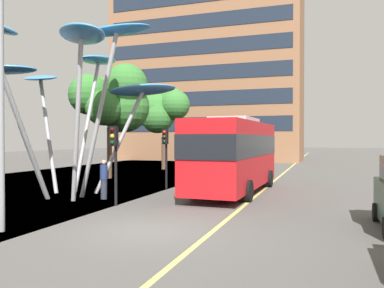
% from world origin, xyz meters
% --- Properties ---
extents(ground, '(120.00, 240.00, 0.10)m').
position_xyz_m(ground, '(-0.70, 0.00, -0.05)').
color(ground, '#54514F').
extents(red_bus, '(3.01, 9.84, 3.83)m').
position_xyz_m(red_bus, '(0.63, 8.90, 2.09)').
color(red_bus, red).
rests_on(red_bus, ground).
extents(leaf_sculpture, '(9.68, 12.67, 7.97)m').
position_xyz_m(leaf_sculpture, '(-6.54, 5.47, 6.19)').
color(leaf_sculpture, '#9EA0A5').
rests_on(leaf_sculpture, ground).
extents(traffic_light_kerb_near, '(0.28, 0.42, 3.26)m').
position_xyz_m(traffic_light_kerb_near, '(-3.13, 3.35, 2.37)').
color(traffic_light_kerb_near, black).
rests_on(traffic_light_kerb_near, ground).
extents(traffic_light_kerb_far, '(0.28, 0.42, 3.26)m').
position_xyz_m(traffic_light_kerb_far, '(-3.32, 9.19, 2.37)').
color(traffic_light_kerb_far, black).
rests_on(traffic_light_kerb_far, ground).
extents(street_lamp, '(1.89, 0.44, 7.36)m').
position_xyz_m(street_lamp, '(-3.62, -1.58, 4.74)').
color(street_lamp, gray).
rests_on(street_lamp, ground).
extents(tree_pavement_near, '(5.09, 5.11, 8.03)m').
position_xyz_m(tree_pavement_near, '(-9.14, 13.57, 5.57)').
color(tree_pavement_near, brown).
rests_on(tree_pavement_near, ground).
extents(tree_pavement_far, '(5.04, 3.93, 7.47)m').
position_xyz_m(tree_pavement_far, '(-8.99, 22.00, 5.33)').
color(tree_pavement_far, brown).
rests_on(tree_pavement_far, ground).
extents(pedestrian, '(0.34, 0.34, 1.79)m').
position_xyz_m(pedestrian, '(-4.55, 4.85, 0.90)').
color(pedestrian, '#2D3342').
rests_on(pedestrian, ground).
extents(backdrop_building, '(24.51, 10.14, 25.20)m').
position_xyz_m(backdrop_building, '(-9.99, 39.96, 12.61)').
color(backdrop_building, '#8E6042').
rests_on(backdrop_building, ground).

